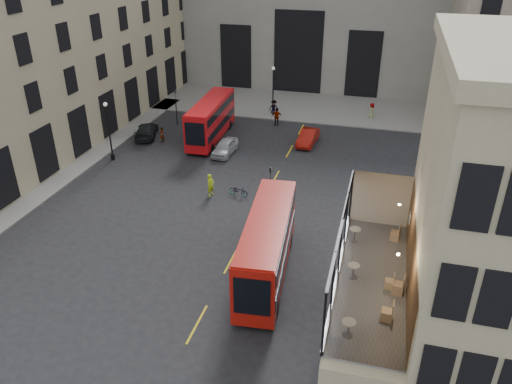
% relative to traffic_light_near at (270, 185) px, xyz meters
% --- Properties ---
extents(ground, '(140.00, 140.00, 0.00)m').
position_rel_traffic_light_near_xyz_m(ground, '(1.00, -12.00, -2.42)').
color(ground, black).
rests_on(ground, ground).
extents(host_building_main, '(7.26, 11.40, 15.10)m').
position_rel_traffic_light_near_xyz_m(host_building_main, '(10.95, -12.00, 5.36)').
color(host_building_main, '#BFB48F').
rests_on(host_building_main, ground).
extents(host_frontage, '(3.00, 11.00, 4.50)m').
position_rel_traffic_light_near_xyz_m(host_frontage, '(7.50, -12.00, -0.17)').
color(host_frontage, '#BFB48F').
rests_on(host_frontage, ground).
extents(cafe_floor, '(3.00, 10.00, 0.10)m').
position_rel_traffic_light_near_xyz_m(cafe_floor, '(7.50, -12.00, 2.12)').
color(cafe_floor, slate).
rests_on(cafe_floor, host_frontage).
extents(building_left, '(14.60, 50.60, 22.00)m').
position_rel_traffic_light_near_xyz_m(building_left, '(-25.96, 8.00, 8.96)').
color(building_left, '#BFB48F').
rests_on(building_left, ground).
extents(gateway, '(35.00, 10.60, 18.00)m').
position_rel_traffic_light_near_xyz_m(gateway, '(-4.00, 35.99, 6.96)').
color(gateway, gray).
rests_on(gateway, ground).
extents(pavement_far, '(40.00, 12.00, 0.12)m').
position_rel_traffic_light_near_xyz_m(pavement_far, '(-5.00, 26.00, -2.36)').
color(pavement_far, slate).
rests_on(pavement_far, ground).
extents(pavement_left, '(8.00, 48.00, 0.12)m').
position_rel_traffic_light_near_xyz_m(pavement_left, '(-21.00, -0.00, -2.36)').
color(pavement_left, slate).
rests_on(pavement_left, ground).
extents(traffic_light_near, '(0.16, 0.20, 3.80)m').
position_rel_traffic_light_near_xyz_m(traffic_light_near, '(0.00, 0.00, 0.00)').
color(traffic_light_near, black).
rests_on(traffic_light_near, ground).
extents(traffic_light_far, '(0.16, 0.20, 3.80)m').
position_rel_traffic_light_near_xyz_m(traffic_light_far, '(-14.00, 16.00, 0.00)').
color(traffic_light_far, black).
rests_on(traffic_light_far, ground).
extents(street_lamp_a, '(0.36, 0.36, 5.33)m').
position_rel_traffic_light_near_xyz_m(street_lamp_a, '(-16.00, 6.00, -0.03)').
color(street_lamp_a, black).
rests_on(street_lamp_a, ground).
extents(street_lamp_b, '(0.36, 0.36, 5.33)m').
position_rel_traffic_light_near_xyz_m(street_lamp_b, '(-5.00, 22.00, -0.03)').
color(street_lamp_b, black).
rests_on(street_lamp_b, ground).
extents(bus_near, '(3.16, 10.09, 3.96)m').
position_rel_traffic_light_near_xyz_m(bus_near, '(1.50, -6.92, -0.20)').
color(bus_near, '#AD130C').
rests_on(bus_near, ground).
extents(bus_far, '(2.68, 9.80, 3.87)m').
position_rel_traffic_light_near_xyz_m(bus_far, '(-9.10, 13.12, -0.25)').
color(bus_far, red).
rests_on(bus_far, ground).
extents(car_a, '(1.75, 3.99, 1.34)m').
position_rel_traffic_light_near_xyz_m(car_a, '(-6.63, 9.82, -1.76)').
color(car_a, '#A8ACB0').
rests_on(car_a, ground).
extents(car_b, '(1.73, 4.26, 1.38)m').
position_rel_traffic_light_near_xyz_m(car_b, '(0.32, 14.22, -1.74)').
color(car_b, '#981109').
rests_on(car_b, ground).
extents(car_c, '(3.15, 4.95, 1.34)m').
position_rel_traffic_light_near_xyz_m(car_c, '(-15.54, 11.95, -1.76)').
color(car_c, black).
rests_on(car_c, ground).
extents(bicycle, '(1.68, 0.87, 0.84)m').
position_rel_traffic_light_near_xyz_m(bicycle, '(-3.07, 2.33, -2.01)').
color(bicycle, gray).
rests_on(bicycle, ground).
extents(cyclist, '(0.67, 0.78, 1.81)m').
position_rel_traffic_light_near_xyz_m(cyclist, '(-5.13, 1.76, -1.52)').
color(cyclist, '#BADD17').
rests_on(cyclist, ground).
extents(pedestrian_a, '(1.13, 1.01, 1.91)m').
position_rel_traffic_light_near_xyz_m(pedestrian_a, '(-11.13, 23.03, -1.47)').
color(pedestrian_a, gray).
rests_on(pedestrian_a, ground).
extents(pedestrian_b, '(1.33, 1.17, 1.79)m').
position_rel_traffic_light_near_xyz_m(pedestrian_b, '(-4.76, 21.47, -1.53)').
color(pedestrian_b, gray).
rests_on(pedestrian_b, ground).
extents(pedestrian_c, '(1.21, 0.85, 1.91)m').
position_rel_traffic_light_near_xyz_m(pedestrian_c, '(-3.74, 18.50, -1.47)').
color(pedestrian_c, gray).
rests_on(pedestrian_c, ground).
extents(pedestrian_d, '(0.78, 0.99, 1.77)m').
position_rel_traffic_light_near_xyz_m(pedestrian_d, '(5.78, 23.25, -1.54)').
color(pedestrian_d, gray).
rests_on(pedestrian_d, ground).
extents(pedestrian_e, '(0.52, 0.65, 1.53)m').
position_rel_traffic_light_near_xyz_m(pedestrian_e, '(-13.44, 10.97, -1.66)').
color(pedestrian_e, gray).
rests_on(pedestrian_e, ground).
extents(cafe_table_near, '(0.54, 0.54, 0.68)m').
position_rel_traffic_light_near_xyz_m(cafe_table_near, '(6.82, -15.71, 2.62)').
color(cafe_table_near, beige).
rests_on(cafe_table_near, cafe_floor).
extents(cafe_table_mid, '(0.53, 0.53, 0.66)m').
position_rel_traffic_light_near_xyz_m(cafe_table_mid, '(6.67, -12.03, 2.61)').
color(cafe_table_mid, beige).
rests_on(cafe_table_mid, cafe_floor).
extents(cafe_table_far, '(0.55, 0.55, 0.69)m').
position_rel_traffic_light_near_xyz_m(cafe_table_far, '(6.46, -9.02, 2.63)').
color(cafe_table_far, beige).
rests_on(cafe_table_far, cafe_floor).
extents(cafe_chair_a, '(0.47, 0.47, 0.89)m').
position_rel_traffic_light_near_xyz_m(cafe_chair_a, '(8.22, -14.46, 2.45)').
color(cafe_chair_a, tan).
rests_on(cafe_chair_a, cafe_floor).
extents(cafe_chair_b, '(0.53, 0.53, 0.93)m').
position_rel_traffic_light_near_xyz_m(cafe_chair_b, '(8.62, -12.63, 2.46)').
color(cafe_chair_b, tan).
rests_on(cafe_chair_b, cafe_floor).
extents(cafe_chair_c, '(0.39, 0.39, 0.75)m').
position_rel_traffic_light_near_xyz_m(cafe_chair_c, '(8.25, -12.35, 2.40)').
color(cafe_chair_c, tan).
rests_on(cafe_chair_c, cafe_floor).
extents(cafe_chair_d, '(0.50, 0.50, 0.87)m').
position_rel_traffic_light_near_xyz_m(cafe_chair_d, '(8.41, -8.42, 2.44)').
color(cafe_chair_d, tan).
rests_on(cafe_chair_d, cafe_floor).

